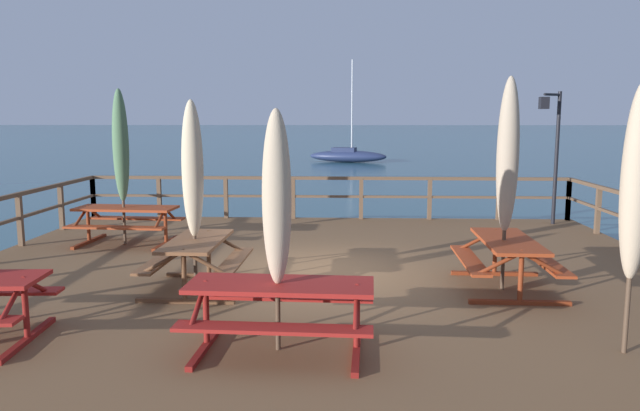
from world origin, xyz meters
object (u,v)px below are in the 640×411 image
Objects in this scene: picnic_table_front_left at (507,253)px; patio_umbrella_tall_mid_left at (508,156)px; patio_umbrella_tall_mid_right at (277,199)px; sailboat_distant at (348,156)px; patio_umbrella_short_mid at (193,170)px; lamp_post_hooked at (552,137)px; patio_umbrella_tall_front at (121,146)px; picnic_table_mid_right at (197,253)px; picnic_table_front_right at (126,217)px; patio_umbrella_short_back at (637,184)px; picnic_table_back_left at (281,301)px.

patio_umbrella_tall_mid_left is (-0.07, -0.05, 1.46)m from picnic_table_front_left.
sailboat_distant reaches higher than patio_umbrella_tall_mid_right.
lamp_post_hooked reaches higher than patio_umbrella_short_mid.
picnic_table_front_left is 7.72m from patio_umbrella_tall_front.
patio_umbrella_tall_front is (-2.30, 3.22, 1.45)m from picnic_table_mid_right.
patio_umbrella_tall_mid_left is 0.99× the size of lamp_post_hooked.
lamp_post_hooked reaches higher than patio_umbrella_tall_mid_right.
lamp_post_hooked is at bearing 15.80° from patio_umbrella_tall_front.
sailboat_distant reaches higher than picnic_table_front_right.
picnic_table_mid_right is at bearing -55.21° from picnic_table_front_right.
picnic_table_front_right is 0.67× the size of patio_umbrella_tall_front.
patio_umbrella_short_back is at bearing -36.20° from picnic_table_front_right.
picnic_table_mid_right is 0.63× the size of patio_umbrella_short_mid.
sailboat_distant reaches higher than patio_umbrella_tall_front.
picnic_table_mid_right is 2.79m from picnic_table_back_left.
sailboat_distant is (-2.21, 37.40, -0.82)m from picnic_table_front_left.
picnic_table_mid_right is at bearing 122.72° from picnic_table_back_left.
sailboat_distant is at bearing 93.38° from picnic_table_front_left.
patio_umbrella_tall_front is at bearing 156.60° from picnic_table_front_left.
lamp_post_hooked is at bearing 55.42° from patio_umbrella_tall_mid_right.
lamp_post_hooked reaches higher than picnic_table_front_left.
sailboat_distant is (2.46, 37.61, -0.81)m from picnic_table_mid_right.
patio_umbrella_tall_front is at bearing 125.48° from picnic_table_mid_right.
picnic_table_back_left is 0.66× the size of lamp_post_hooked.
patio_umbrella_tall_mid_left reaches higher than picnic_table_back_left.
sailboat_distant is (4.72, 34.36, -0.82)m from picnic_table_front_right.
patio_umbrella_tall_mid_left is 1.00× the size of patio_umbrella_tall_front.
picnic_table_front_right is at bearing 124.79° from picnic_table_mid_right.
lamp_post_hooked is at bearing 66.31° from picnic_table_front_left.
picnic_table_mid_right is at bearing -178.05° from patio_umbrella_tall_mid_left.
patio_umbrella_short_mid is at bearing -93.81° from sailboat_distant.
patio_umbrella_short_mid is 0.37× the size of sailboat_distant.
patio_umbrella_short_mid is 0.90× the size of patio_umbrella_tall_front.
picnic_table_front_left is 4.87m from patio_umbrella_short_mid.
sailboat_distant is at bearing 98.43° from lamp_post_hooked.
patio_umbrella_tall_mid_left is at bearing 39.03° from picnic_table_back_left.
patio_umbrella_tall_mid_right is 6.74m from patio_umbrella_tall_front.
lamp_post_hooked is at bearing 55.55° from picnic_table_back_left.
picnic_table_mid_right is at bearing -54.52° from patio_umbrella_tall_front.
sailboat_distant reaches higher than picnic_table_front_left.
patio_umbrella_short_back is (0.71, -2.44, -0.14)m from patio_umbrella_tall_mid_left.
patio_umbrella_short_mid is 9.28m from lamp_post_hooked.
patio_umbrella_tall_mid_left is at bearing 38.81° from patio_umbrella_tall_mid_right.
patio_umbrella_tall_mid_right is at bearing -141.27° from picnic_table_front_left.
picnic_table_back_left is 10.12m from lamp_post_hooked.
patio_umbrella_tall_mid_left is 1.19× the size of patio_umbrella_tall_mid_right.
patio_umbrella_tall_mid_left is at bearing -24.31° from picnic_table_front_right.
lamp_post_hooked is (2.50, 5.69, 1.55)m from picnic_table_front_left.
patio_umbrella_tall_mid_left is (3.09, 2.50, 1.45)m from picnic_table_back_left.
patio_umbrella_tall_front is (-6.89, 3.06, -0.01)m from patio_umbrella_tall_mid_left.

